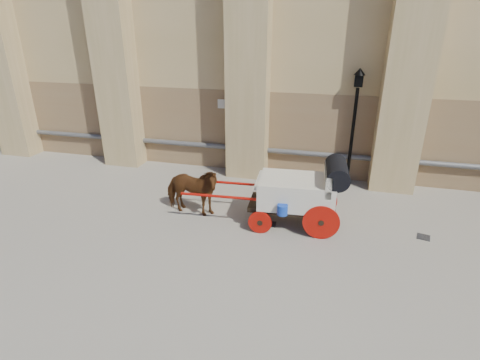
# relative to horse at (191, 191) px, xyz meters

# --- Properties ---
(ground) EXTENTS (90.00, 90.00, 0.00)m
(ground) POSITION_rel_horse_xyz_m (1.84, -0.14, -0.75)
(ground) COLOR slate
(ground) RESTS_ON ground
(horse) EXTENTS (1.83, 0.94, 1.50)m
(horse) POSITION_rel_horse_xyz_m (0.00, 0.00, 0.00)
(horse) COLOR #593112
(horse) RESTS_ON ground
(carriage) EXTENTS (4.49, 1.66, 1.93)m
(carriage) POSITION_rel_horse_xyz_m (3.14, 0.16, 0.30)
(carriage) COLOR black
(carriage) RESTS_ON ground
(street_lamp) EXTENTS (0.37, 0.37, 3.92)m
(street_lamp) POSITION_rel_horse_xyz_m (4.43, 3.55, 1.35)
(street_lamp) COLOR black
(street_lamp) RESTS_ON ground
(drain_grate_near) EXTENTS (0.34, 0.34, 0.01)m
(drain_grate_near) POSITION_rel_horse_xyz_m (2.34, -0.04, -0.74)
(drain_grate_near) COLOR black
(drain_grate_near) RESTS_ON ground
(drain_grate_far) EXTENTS (0.38, 0.38, 0.01)m
(drain_grate_far) POSITION_rel_horse_xyz_m (6.38, 0.28, -0.74)
(drain_grate_far) COLOR black
(drain_grate_far) RESTS_ON ground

